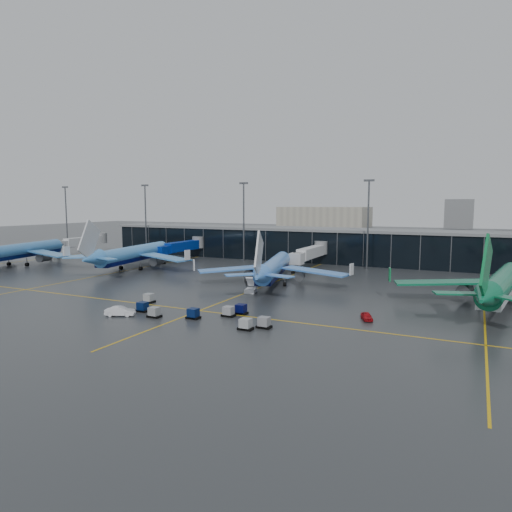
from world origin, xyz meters
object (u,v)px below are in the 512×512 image
at_px(airliner_klm_west, 22,242).
at_px(airliner_arkefly, 134,245).
at_px(airliner_klm_near, 274,257).
at_px(baggage_carts, 200,312).
at_px(service_van_red, 367,316).
at_px(service_van_white, 120,311).
at_px(mobile_airstair, 251,289).
at_px(airliner_aer_lingus, 502,270).

xyz_separation_m(airliner_klm_west, airliner_arkefly, (36.59, 8.37, -0.02)).
height_order(airliner_klm_near, baggage_carts, airliner_klm_near).
height_order(baggage_carts, service_van_red, baggage_carts).
xyz_separation_m(airliner_klm_near, service_van_white, (-11.00, -38.76, -5.63)).
distance_m(baggage_carts, mobile_airstair, 22.33).
bearing_deg(airliner_arkefly, service_van_red, -32.19).
bearing_deg(airliner_klm_near, airliner_klm_west, 166.77).
bearing_deg(airliner_aer_lingus, baggage_carts, -137.83).
xyz_separation_m(airliner_klm_west, service_van_red, (109.57, -20.80, -6.41)).
xyz_separation_m(baggage_carts, service_van_red, (25.41, 9.96, -0.14)).
bearing_deg(service_van_white, airliner_klm_near, -40.86).
distance_m(airliner_arkefly, service_van_red, 78.85).
bearing_deg(airliner_klm_near, service_van_white, -120.89).
xyz_separation_m(mobile_airstair, service_van_red, (27.11, -12.31, -0.15)).
bearing_deg(service_van_white, airliner_klm_west, 38.29).
distance_m(airliner_arkefly, baggage_carts, 61.91).
xyz_separation_m(airliner_aer_lingus, service_van_red, (-19.78, -19.99, -6.20)).
height_order(airliner_klm_west, baggage_carts, airliner_klm_west).
relative_size(baggage_carts, service_van_white, 5.99).
distance_m(airliner_klm_west, airliner_aer_lingus, 129.35).
distance_m(airliner_klm_west, service_van_red, 111.71).
bearing_deg(airliner_arkefly, airliner_klm_west, -177.50).
xyz_separation_m(airliner_arkefly, baggage_carts, (47.56, -39.13, -6.25)).
bearing_deg(airliner_arkefly, mobile_airstair, -30.59).
bearing_deg(airliner_arkefly, airliner_aer_lingus, -16.05).
distance_m(service_van_red, service_van_white, 40.70).
distance_m(airliner_arkefly, service_van_white, 57.14).
relative_size(airliner_arkefly, service_van_red, 12.57).
xyz_separation_m(airliner_klm_near, service_van_red, (26.70, -23.42, -5.82)).
relative_size(airliner_klm_west, mobile_airstair, 12.58).
height_order(mobile_airstair, service_van_white, mobile_airstair).
xyz_separation_m(airliner_aer_lingus, mobile_airstair, (-46.90, -7.68, -6.04)).
xyz_separation_m(airliner_klm_west, baggage_carts, (84.15, -30.76, -6.27)).
height_order(airliner_arkefly, airliner_klm_near, airliner_arkefly).
relative_size(mobile_airstair, service_van_red, 1.00).
relative_size(airliner_klm_west, service_van_red, 12.60).
bearing_deg(airliner_klm_west, baggage_carts, -34.58).
bearing_deg(airliner_klm_near, airliner_aer_lingus, -19.26).
distance_m(baggage_carts, service_van_red, 27.30).
bearing_deg(airliner_aer_lingus, mobile_airstair, -162.05).
bearing_deg(service_van_red, service_van_white, 177.15).
relative_size(airliner_klm_west, airliner_arkefly, 1.00).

